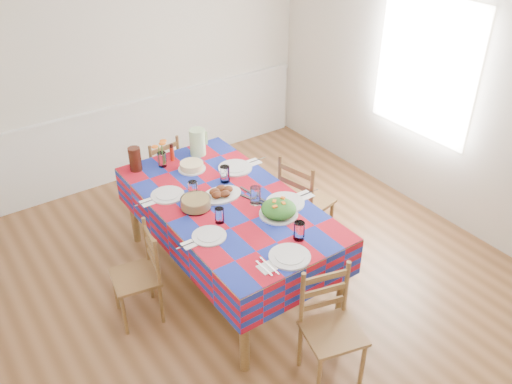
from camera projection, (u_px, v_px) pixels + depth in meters
room at (257, 155)px, 4.12m from camera, size 4.58×5.08×2.78m
wainscot at (135, 136)px, 6.30m from camera, size 4.41×0.06×0.92m
window_right at (425, 67)px, 5.32m from camera, size 0.00×1.40×1.40m
dining_table at (227, 209)px, 4.60m from camera, size 1.13×2.11×0.82m
setting_near_head at (292, 247)px, 3.96m from camera, size 0.50×0.33×0.15m
setting_left_near at (212, 229)px, 4.17m from camera, size 0.49×0.29×0.13m
setting_left_far at (176, 193)px, 4.59m from camera, size 0.52×0.31×0.14m
setting_right_near at (275, 200)px, 4.50m from camera, size 0.61×0.35×0.16m
setting_right_far at (232, 170)px, 4.92m from camera, size 0.59×0.34×0.15m
meat_platter at (221, 193)px, 4.59m from camera, size 0.36×0.26×0.07m
salad_platter at (279, 209)px, 4.35m from camera, size 0.32×0.32×0.13m
pasta_bowl at (196, 203)px, 4.44m from camera, size 0.25×0.25×0.09m
cake at (192, 166)px, 4.97m from camera, size 0.25×0.25×0.07m
serving_utensils at (252, 197)px, 4.59m from camera, size 0.17×0.38×0.01m
flower_vase at (162, 156)px, 4.98m from camera, size 0.17×0.14×0.27m
hot_sauce at (172, 152)px, 5.09m from camera, size 0.04×0.04×0.17m
green_pitcher at (197, 142)px, 5.17m from camera, size 0.15×0.15×0.26m
tea_pitcher at (135, 159)px, 4.92m from camera, size 0.11×0.11×0.23m
name_card at (301, 266)px, 3.82m from camera, size 0.08×0.03×0.02m
chair_near at (330, 329)px, 3.84m from camera, size 0.49×0.47×0.91m
chair_far at (160, 174)px, 5.69m from camera, size 0.43×0.41×0.86m
chair_left at (140, 276)px, 4.35m from camera, size 0.42×0.43×0.85m
chair_right at (303, 203)px, 5.13m from camera, size 0.50×0.51×0.97m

